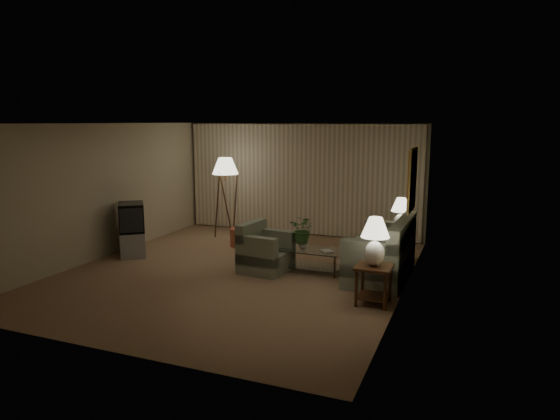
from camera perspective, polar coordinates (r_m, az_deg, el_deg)
The scene contains 16 objects.
ground at distance 9.32m, azimuth -4.82°, elevation -7.00°, with size 7.00×7.00×0.00m, color olive.
room_shell at distance 10.32m, azimuth -1.10°, elevation 4.61°, with size 6.04×7.02×2.72m.
sofa at distance 9.01m, azimuth 11.40°, elevation -4.99°, with size 1.93×1.02×0.84m.
armchair at distance 9.21m, azimuth -1.62°, elevation -4.87°, with size 1.03×0.99×0.71m.
side_table_near at distance 7.72m, azimuth 10.66°, elevation -7.62°, with size 0.53×0.53×0.60m.
side_table_far at distance 10.20m, azimuth 13.50°, elevation -3.46°, with size 0.46×0.39×0.60m.
table_lamp_near at distance 7.55m, azimuth 10.81°, elevation -3.07°, with size 0.43×0.43×0.74m.
table_lamp_far at distance 10.08m, azimuth 13.64°, elevation -0.16°, with size 0.38×0.38×0.66m.
coffee_table at distance 9.25m, azimuth 3.53°, elevation -5.32°, with size 1.19×0.65×0.41m.
tv_cabinet at distance 10.80m, azimuth -16.47°, elevation -3.63°, with size 0.87×0.92×0.50m, color #9F9FA2.
crt_tv at distance 10.68m, azimuth -16.62°, elevation -0.79°, with size 0.81×0.84×0.59m, color black.
floor_lamp at distance 11.90m, azimuth -6.21°, elevation 1.62°, with size 0.62×0.62×1.90m.
ottoman at distance 11.15m, azimuth -4.19°, elevation -3.08°, with size 0.60×0.60×0.40m, color #B4573D.
vase at distance 9.24m, azimuth 2.66°, elevation -3.95°, with size 0.15×0.15×0.16m, color white.
flowers at distance 9.17m, azimuth 2.68°, elevation -1.90°, with size 0.47×0.40×0.52m, color #39652D.
book at distance 9.05m, azimuth 4.85°, elevation -4.73°, with size 0.18×0.25×0.02m, color olive.
Camera 1 is at (4.01, -7.96, 2.73)m, focal length 32.00 mm.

